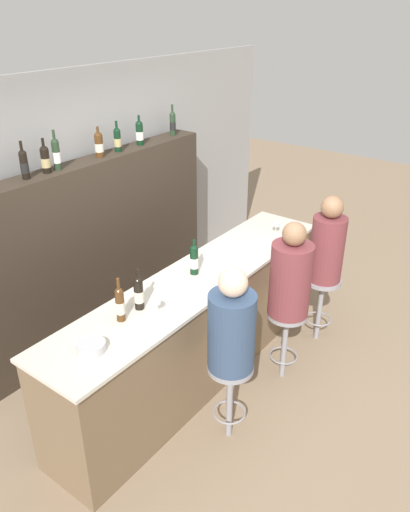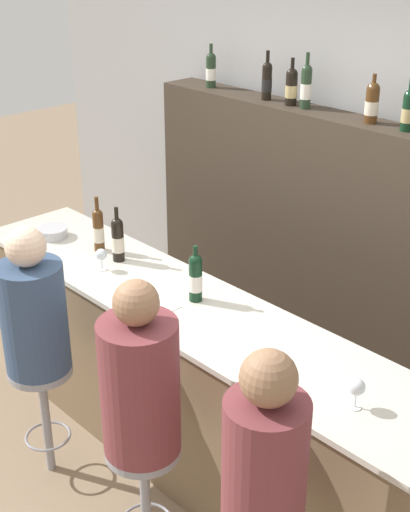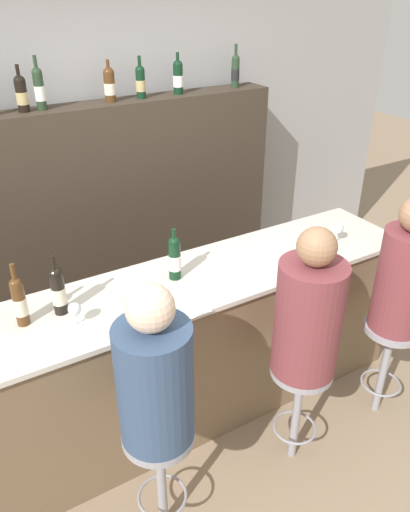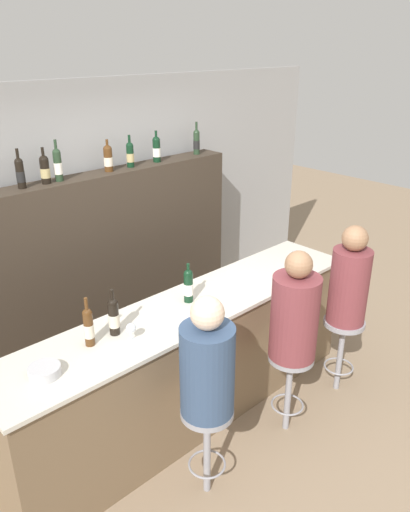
# 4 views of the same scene
# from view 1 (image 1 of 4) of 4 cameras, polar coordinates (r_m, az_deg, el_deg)

# --- Properties ---
(ground_plane) EXTENTS (16.00, 16.00, 0.00)m
(ground_plane) POSITION_cam_1_polar(r_m,az_deg,el_deg) (4.69, 2.33, -14.61)
(ground_plane) COLOR #8C755B
(wall_back) EXTENTS (6.40, 0.05, 2.60)m
(wall_back) POSITION_cam_1_polar(r_m,az_deg,el_deg) (5.11, -14.66, 5.32)
(wall_back) COLOR #9E9E9E
(wall_back) RESTS_ON ground_plane
(bar_counter) EXTENTS (3.20, 0.65, 1.04)m
(bar_counter) POSITION_cam_1_polar(r_m,az_deg,el_deg) (4.51, -0.77, -8.14)
(bar_counter) COLOR brown
(bar_counter) RESTS_ON ground_plane
(back_bar_cabinet) EXTENTS (3.00, 0.28, 1.81)m
(back_bar_cabinet) POSITION_cam_1_polar(r_m,az_deg,el_deg) (5.10, -12.53, 0.69)
(back_bar_cabinet) COLOR #382D23
(back_bar_cabinet) RESTS_ON ground_plane
(wine_bottle_counter_0) EXTENTS (0.07, 0.07, 0.35)m
(wine_bottle_counter_0) POSITION_cam_1_polar(r_m,az_deg,el_deg) (3.66, -9.69, -5.38)
(wine_bottle_counter_0) COLOR #4C2D14
(wine_bottle_counter_0) RESTS_ON bar_counter
(wine_bottle_counter_1) EXTENTS (0.07, 0.07, 0.34)m
(wine_bottle_counter_1) POSITION_cam_1_polar(r_m,az_deg,el_deg) (3.78, -7.59, -4.15)
(wine_bottle_counter_1) COLOR black
(wine_bottle_counter_1) RESTS_ON bar_counter
(wine_bottle_counter_2) EXTENTS (0.07, 0.07, 0.32)m
(wine_bottle_counter_2) POSITION_cam_1_polar(r_m,az_deg,el_deg) (4.22, -1.25, -0.37)
(wine_bottle_counter_2) COLOR black
(wine_bottle_counter_2) RESTS_ON bar_counter
(wine_bottle_backbar_1) EXTENTS (0.07, 0.07, 0.32)m
(wine_bottle_backbar_1) POSITION_cam_1_polar(r_m,az_deg,el_deg) (4.39, -19.98, 9.85)
(wine_bottle_backbar_1) COLOR black
(wine_bottle_backbar_1) RESTS_ON back_bar_cabinet
(wine_bottle_backbar_2) EXTENTS (0.08, 0.08, 0.30)m
(wine_bottle_backbar_2) POSITION_cam_1_polar(r_m,az_deg,el_deg) (4.51, -17.79, 10.51)
(wine_bottle_backbar_2) COLOR black
(wine_bottle_backbar_2) RESTS_ON back_bar_cabinet
(wine_bottle_backbar_3) EXTENTS (0.07, 0.07, 0.34)m
(wine_bottle_backbar_3) POSITION_cam_1_polar(r_m,az_deg,el_deg) (4.57, -16.64, 11.15)
(wine_bottle_backbar_3) COLOR #233823
(wine_bottle_backbar_3) RESTS_ON back_bar_cabinet
(wine_bottle_backbar_4) EXTENTS (0.08, 0.08, 0.28)m
(wine_bottle_backbar_4) POSITION_cam_1_polar(r_m,az_deg,el_deg) (4.87, -12.02, 12.39)
(wine_bottle_backbar_4) COLOR #4C2D14
(wine_bottle_backbar_4) RESTS_ON back_bar_cabinet
(wine_bottle_backbar_5) EXTENTS (0.07, 0.07, 0.29)m
(wine_bottle_backbar_5) POSITION_cam_1_polar(r_m,az_deg,el_deg) (5.02, -9.98, 13.01)
(wine_bottle_backbar_5) COLOR black
(wine_bottle_backbar_5) RESTS_ON back_bar_cabinet
(wine_bottle_backbar_6) EXTENTS (0.08, 0.08, 0.30)m
(wine_bottle_backbar_6) POSITION_cam_1_polar(r_m,az_deg,el_deg) (5.23, -7.49, 13.81)
(wine_bottle_backbar_6) COLOR black
(wine_bottle_backbar_6) RESTS_ON back_bar_cabinet
(wine_bottle_backbar_7) EXTENTS (0.07, 0.07, 0.33)m
(wine_bottle_backbar_7) POSITION_cam_1_polar(r_m,az_deg,el_deg) (5.61, -3.72, 14.92)
(wine_bottle_backbar_7) COLOR #233823
(wine_bottle_backbar_7) RESTS_ON back_bar_cabinet
(wine_glass_0) EXTENTS (0.07, 0.07, 0.13)m
(wine_glass_0) POSITION_cam_1_polar(r_m,az_deg,el_deg) (3.73, -5.53, -5.28)
(wine_glass_0) COLOR silver
(wine_glass_0) RESTS_ON bar_counter
(wine_glass_1) EXTENTS (0.07, 0.07, 0.14)m
(wine_glass_1) POSITION_cam_1_polar(r_m,az_deg,el_deg) (5.03, 8.13, 3.61)
(wine_glass_1) COLOR silver
(wine_glass_1) RESTS_ON bar_counter
(metal_bowl) EXTENTS (0.19, 0.19, 0.06)m
(metal_bowl) POSITION_cam_1_polar(r_m,az_deg,el_deg) (3.46, -12.85, -10.07)
(metal_bowl) COLOR #B7B7BC
(metal_bowl) RESTS_ON bar_counter
(tasting_menu) EXTENTS (0.21, 0.30, 0.00)m
(tasting_menu) POSITION_cam_1_polar(r_m,az_deg,el_deg) (4.08, 0.80, -3.55)
(tasting_menu) COLOR white
(tasting_menu) RESTS_ON bar_counter
(bar_stool_left) EXTENTS (0.35, 0.35, 0.70)m
(bar_stool_left) POSITION_cam_1_polar(r_m,az_deg,el_deg) (3.91, 2.88, -14.16)
(bar_stool_left) COLOR gray
(bar_stool_left) RESTS_ON ground_plane
(guest_seated_left) EXTENTS (0.35, 0.35, 0.82)m
(guest_seated_left) POSITION_cam_1_polar(r_m,az_deg,el_deg) (3.60, 3.07, -8.05)
(guest_seated_left) COLOR #334766
(guest_seated_left) RESTS_ON bar_stool_left
(bar_stool_middle) EXTENTS (0.35, 0.35, 0.70)m
(bar_stool_middle) POSITION_cam_1_polar(r_m,az_deg,el_deg) (4.52, 9.24, -8.06)
(bar_stool_middle) COLOR gray
(bar_stool_middle) RESTS_ON ground_plane
(guest_seated_middle) EXTENTS (0.35, 0.35, 0.85)m
(guest_seated_middle) POSITION_cam_1_polar(r_m,az_deg,el_deg) (4.25, 9.75, -2.26)
(guest_seated_middle) COLOR brown
(guest_seated_middle) RESTS_ON bar_stool_middle
(bar_stool_right) EXTENTS (0.35, 0.35, 0.70)m
(bar_stool_right) POSITION_cam_1_polar(r_m,az_deg,el_deg) (5.09, 13.18, -4.11)
(bar_stool_right) COLOR gray
(bar_stool_right) RESTS_ON ground_plane
(guest_seated_right) EXTENTS (0.32, 0.32, 0.86)m
(guest_seated_right) POSITION_cam_1_polar(r_m,az_deg,el_deg) (4.84, 13.84, 1.32)
(guest_seated_right) COLOR brown
(guest_seated_right) RESTS_ON bar_stool_right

